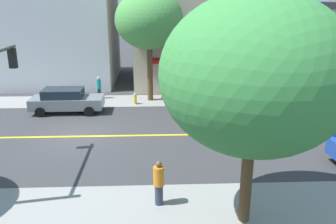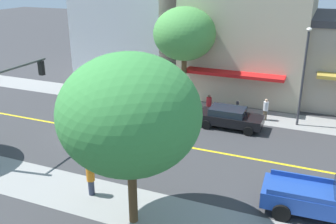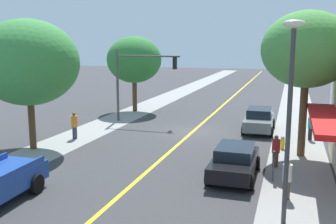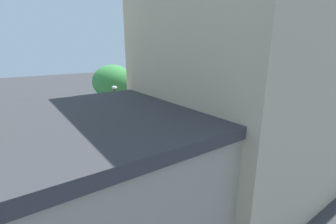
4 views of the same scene
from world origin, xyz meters
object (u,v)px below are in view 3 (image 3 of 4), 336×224
street_tree_right_corner (307,50)px  traffic_light_mast (137,74)px  pedestrian_orange_shirt (74,125)px  pedestrian_red_shirt (276,151)px  parking_meter (274,161)px  street_lamp (290,103)px  street_tree_left_far (28,63)px  pedestrian_white_shirt (287,178)px  street_tree_left_near (134,60)px  grey_sedan_left_curb (259,119)px  black_sedan_left_curb (235,161)px  fire_hydrant (282,143)px  pedestrian_teal_shirt (311,126)px

street_tree_right_corner → traffic_light_mast: size_ratio=1.39×
pedestrian_orange_shirt → pedestrian_red_shirt: bearing=-21.5°
parking_meter → street_lamp: (-0.56, 4.21, 3.28)m
street_tree_left_far → pedestrian_white_shirt: bearing=166.8°
street_tree_left_far → street_tree_left_near: bearing=-93.3°
pedestrian_white_shirt → grey_sedan_left_curb: bearing=-164.5°
street_tree_left_near → street_tree_left_far: bearing=86.7°
black_sedan_left_curb → pedestrian_white_shirt: bearing=48.7°
pedestrian_orange_shirt → traffic_light_mast: bearing=62.4°
street_lamp → pedestrian_red_shirt: bearing=-85.0°
street_lamp → pedestrian_white_shirt: bearing=-91.3°
street_lamp → pedestrian_white_shirt: (-0.05, -2.27, -3.34)m
grey_sedan_left_curb → street_tree_left_far: bearing=-55.0°
parking_meter → street_tree_right_corner: bearing=-105.1°
fire_hydrant → pedestrian_orange_shirt: bearing=6.5°
parking_meter → pedestrian_red_shirt: size_ratio=0.86×
street_tree_left_far → pedestrian_teal_shirt: (-15.55, -7.12, -4.13)m
street_tree_right_corner → traffic_light_mast: 13.68m
street_tree_left_near → pedestrian_white_shirt: 22.08m
pedestrian_white_shirt → parking_meter: bearing=-156.7°
pedestrian_white_shirt → pedestrian_orange_shirt: bearing=-109.4°
traffic_light_mast → pedestrian_orange_shirt: bearing=-105.5°
street_tree_left_near → pedestrian_teal_shirt: 16.60m
street_tree_right_corner → pedestrian_teal_shirt: 6.25m
fire_hydrant → parking_meter: parking_meter is taller
pedestrian_white_shirt → pedestrian_teal_shirt: bearing=178.9°
parking_meter → pedestrian_white_shirt: size_ratio=0.85×
grey_sedan_left_curb → black_sedan_left_curb: size_ratio=1.06×
black_sedan_left_curb → fire_hydrant: bearing=160.4°
pedestrian_white_shirt → pedestrian_red_shirt: pedestrian_white_shirt is taller
fire_hydrant → pedestrian_red_shirt: 3.62m
traffic_light_mast → grey_sedan_left_curb: size_ratio=1.20×
street_tree_left_far → parking_meter: bearing=174.1°
pedestrian_teal_shirt → street_tree_left_far: bearing=130.0°
street_tree_right_corner → pedestrian_white_shirt: size_ratio=4.80×
parking_meter → traffic_light_mast: traffic_light_mast is taller
pedestrian_red_shirt → street_lamp: bearing=-57.6°
street_tree_right_corner → street_tree_left_near: bearing=-36.4°
street_tree_left_near → street_tree_right_corner: street_tree_right_corner is taller
street_tree_right_corner → fire_hydrant: bearing=-47.3°
pedestrian_white_shirt → pedestrian_red_shirt: size_ratio=1.01×
fire_hydrant → traffic_light_mast: (11.08, -5.00, 3.40)m
fire_hydrant → grey_sedan_left_curb: 4.77m
street_lamp → pedestrian_teal_shirt: (-1.31, -12.74, -3.30)m
street_tree_left_near → street_tree_left_far: 13.73m
street_tree_right_corner → black_sedan_left_curb: street_tree_right_corner is taller
fire_hydrant → pedestrian_white_shirt: bearing=92.7°
fire_hydrant → grey_sedan_left_curb: (1.71, -4.43, 0.44)m
parking_meter → pedestrian_teal_shirt: pedestrian_teal_shirt is taller
parking_meter → traffic_light_mast: 15.53m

